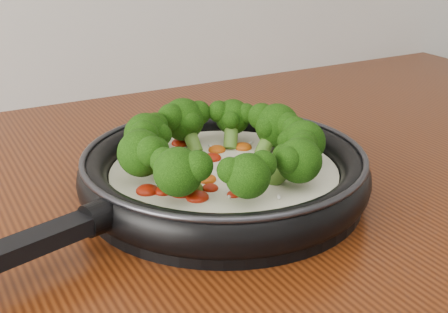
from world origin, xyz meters
TOP-DOWN VIEW (x-y plane):
  - skillet at (0.02, 1.04)m, footprint 0.54×0.41m

SIDE VIEW (x-z plane):
  - skillet at x=0.02m, z-range 0.89..0.98m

